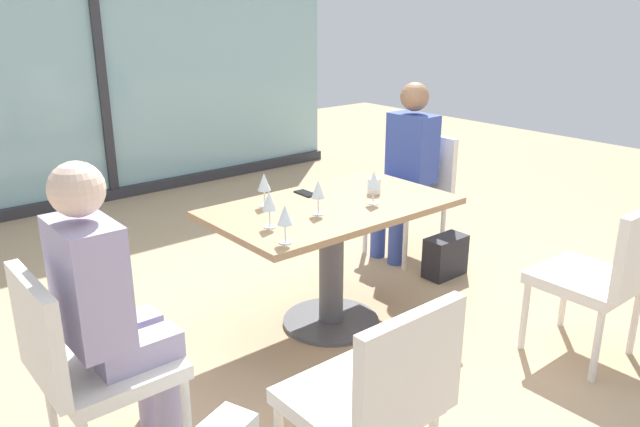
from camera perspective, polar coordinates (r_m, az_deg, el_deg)
The scene contains 17 objects.
ground_plane at distance 3.71m, azimuth 1.00°, elevation -9.94°, with size 12.00×12.00×0.00m, color tan.
window_wall_backdrop at distance 6.07m, azimuth -19.49°, elevation 12.34°, with size 5.05×0.10×2.70m.
dining_table_main at distance 3.48m, azimuth 1.05°, elevation -2.13°, with size 1.34×0.79×0.73m.
chair_side_end at distance 2.59m, azimuth -20.63°, elevation -12.36°, with size 0.50×0.46×0.87m.
chair_far_right at distance 4.61m, azimuth 8.66°, elevation 2.37°, with size 0.50×0.46×0.87m.
chair_front_right at distance 3.45m, azimuth 24.66°, elevation -4.89°, with size 0.46×0.50×0.87m.
chair_front_left at distance 2.25m, azimuth 5.10°, elevation -16.20°, with size 0.46×0.50×0.87m.
person_side_end at distance 2.52m, azimuth -18.82°, elevation -7.72°, with size 0.39×0.34×1.26m.
person_far_right at distance 4.48m, azimuth 7.85°, elevation 4.62°, with size 0.39×0.34×1.26m.
wine_glass_0 at distance 3.36m, azimuth -5.13°, elevation 2.81°, with size 0.07×0.07×0.18m.
wine_glass_1 at distance 3.40m, azimuth 4.93°, elevation 3.02°, with size 0.07×0.07×0.18m.
wine_glass_2 at distance 2.83m, azimuth -3.22°, elevation -0.20°, with size 0.07×0.07×0.18m.
wine_glass_3 at distance 3.21m, azimuth -0.16°, elevation 2.15°, with size 0.07×0.07×0.18m.
wine_glass_4 at distance 3.04m, azimuth -4.66°, elevation 1.08°, with size 0.07×0.07×0.18m.
coffee_cup at distance 3.62m, azimuth 4.96°, elevation 2.54°, with size 0.08×0.08×0.09m, color white.
cell_phone_on_table at distance 3.60m, azimuth -1.32°, elevation 1.85°, with size 0.07×0.14×0.01m, color black.
handbag_1 at distance 4.34m, azimuth 11.37°, elevation -3.86°, with size 0.30×0.16×0.28m, color #232328.
Camera 1 is at (-2.13, -2.46, 1.78)m, focal length 35.02 mm.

